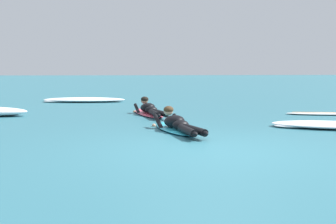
% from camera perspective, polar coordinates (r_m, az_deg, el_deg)
% --- Properties ---
extents(ground_plane, '(120.00, 120.00, 0.00)m').
position_cam_1_polar(ground_plane, '(17.32, -0.65, 1.21)').
color(ground_plane, '#2D6B7A').
extents(surfer_near, '(0.96, 2.50, 0.55)m').
position_cam_1_polar(surfer_near, '(9.45, 1.10, -1.62)').
color(surfer_near, '#2DB2D1').
rests_on(surfer_near, ground).
extents(surfer_far, '(1.01, 2.72, 0.54)m').
position_cam_1_polar(surfer_far, '(12.69, -2.36, 0.19)').
color(surfer_far, '#E54C66').
rests_on(surfer_far, ground).
extents(drifting_surfboard, '(2.34, 0.97, 0.16)m').
position_cam_1_polar(drifting_surfboard, '(13.56, 19.39, -0.19)').
color(drifting_surfboard, white).
rests_on(drifting_surfboard, ground).
extents(whitewater_front, '(2.75, 1.84, 0.14)m').
position_cam_1_polar(whitewater_front, '(10.64, 19.74, -1.54)').
color(whitewater_front, white).
rests_on(whitewater_front, ground).
extents(whitewater_mid_left, '(3.23, 1.44, 0.17)m').
position_cam_1_polar(whitewater_mid_left, '(17.90, -10.43, 1.51)').
color(whitewater_mid_left, white).
rests_on(whitewater_mid_left, ground).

